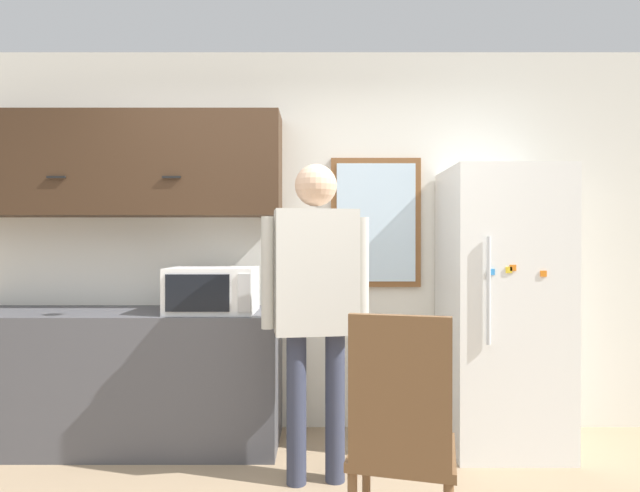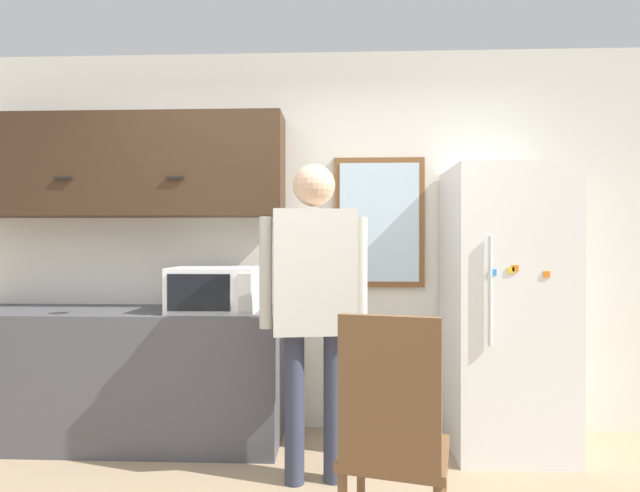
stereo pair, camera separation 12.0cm
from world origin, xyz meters
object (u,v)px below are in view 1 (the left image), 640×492
(microwave, at_px, (211,290))
(chair, at_px, (400,431))
(person, at_px, (314,287))
(refrigerator, at_px, (499,308))

(microwave, xyz_separation_m, chair, (1.03, -1.17, -0.47))
(person, xyz_separation_m, refrigerator, (1.21, 0.50, -0.18))
(person, distance_m, chair, 0.96)
(microwave, bearing_deg, refrigerator, 1.07)
(microwave, bearing_deg, person, -34.48)
(refrigerator, distance_m, chair, 1.51)
(person, height_order, chair, person)
(refrigerator, bearing_deg, person, -157.67)
(microwave, distance_m, chair, 1.63)
(microwave, distance_m, person, 0.82)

